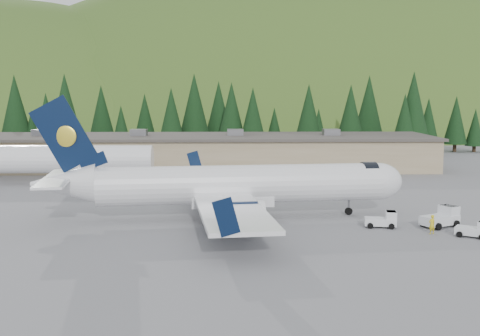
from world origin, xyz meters
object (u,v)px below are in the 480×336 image
object	(u,v)px
terminal_building	(203,151)
baggage_tug_d	(442,217)
baggage_tug_b	(476,230)
airliner	(231,186)
baggage_tug_a	(383,220)
second_airliner	(44,158)
ramp_worker	(432,224)

from	to	relation	value
terminal_building	baggage_tug_d	world-z (taller)	terminal_building
baggage_tug_b	terminal_building	bearing A→B (deg)	150.15
baggage_tug_b	terminal_building	xyz separation A→B (m)	(-23.94, 46.09, 2.00)
airliner	baggage_tug_a	world-z (taller)	airliner
terminal_building	baggage_tug_d	distance (m)	47.77
baggage_tug_a	airliner	bearing A→B (deg)	172.58
airliner	baggage_tug_b	xyz separation A→B (m)	(19.95, -7.97, -2.46)
baggage_tug_a	second_airliner	bearing A→B (deg)	154.60
airliner	baggage_tug_d	bearing A→B (deg)	-18.51
second_airliner	terminal_building	distance (m)	25.55
airliner	terminal_building	distance (m)	38.33
ramp_worker	terminal_building	bearing A→B (deg)	-85.43
airliner	ramp_worker	distance (m)	18.19
baggage_tug_a	terminal_building	xyz separation A→B (m)	(-17.36, 42.25, 1.98)
baggage_tug_d	ramp_worker	bearing A→B (deg)	-152.19
baggage_tug_a	ramp_worker	world-z (taller)	ramp_worker
baggage_tug_a	baggage_tug_d	size ratio (longest dim) A/B	0.77
airliner	baggage_tug_d	distance (m)	19.17
baggage_tug_d	ramp_worker	size ratio (longest dim) A/B	2.32
airliner	baggage_tug_a	bearing A→B (deg)	-23.81
second_airliner	baggage_tug_b	world-z (taller)	second_airliner
airliner	baggage_tug_b	bearing A→B (deg)	-28.42
airliner	second_airliner	xyz separation A→B (m)	(-23.91, 22.12, 0.24)
second_airliner	ramp_worker	xyz separation A→B (m)	(40.66, -28.84, -2.51)
second_airliner	baggage_tug_b	xyz separation A→B (m)	(43.86, -30.09, -2.70)
airliner	second_airliner	size ratio (longest dim) A/B	1.27
second_airliner	airliner	bearing A→B (deg)	-42.77
baggage_tug_a	baggage_tug_d	bearing A→B (deg)	12.07
second_airliner	baggage_tug_a	distance (m)	45.66
terminal_building	airliner	bearing A→B (deg)	-84.01
airliner	ramp_worker	xyz separation A→B (m)	(16.75, -6.73, -2.27)
second_airliner	terminal_building	bearing A→B (deg)	38.78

